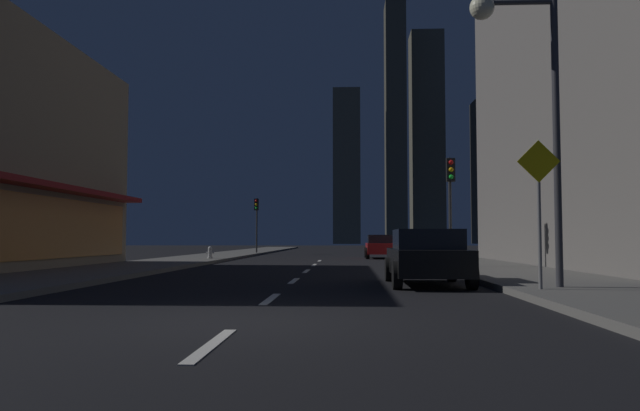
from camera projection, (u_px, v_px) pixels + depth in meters
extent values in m
cube|color=black|center=(325.00, 257.00, 40.72)|extent=(78.00, 136.00, 0.10)
cube|color=#605E59|center=(429.00, 256.00, 40.41)|extent=(4.00, 76.00, 0.15)
cube|color=#605E59|center=(223.00, 255.00, 41.05)|extent=(4.00, 76.00, 0.15)
cube|color=silver|center=(212.00, 345.00, 6.81)|extent=(0.16, 2.20, 0.01)
cube|color=silver|center=(271.00, 299.00, 12.00)|extent=(0.16, 2.20, 0.01)
cube|color=silver|center=(294.00, 281.00, 17.19)|extent=(0.16, 2.20, 0.01)
cube|color=silver|center=(306.00, 271.00, 22.37)|extent=(0.16, 2.20, 0.01)
cube|color=silver|center=(314.00, 265.00, 27.56)|extent=(0.16, 2.20, 0.01)
cube|color=silver|center=(320.00, 261.00, 32.75)|extent=(0.16, 2.20, 0.01)
cube|color=#D88C3F|center=(37.00, 227.00, 20.38)|extent=(0.10, 15.24, 2.20)
cube|color=maroon|center=(49.00, 186.00, 20.44)|extent=(0.90, 15.84, 0.20)
cube|color=#5D5846|center=(347.00, 167.00, 145.42)|extent=(6.52, 6.87, 37.33)
cube|color=#4E4A3A|center=(395.00, 123.00, 150.46)|extent=(5.05, 7.79, 60.46)
cube|color=brown|center=(427.00, 138.00, 158.76)|extent=(8.54, 8.21, 55.80)
cube|color=#3B382C|center=(489.00, 172.00, 148.55)|extent=(7.82, 6.55, 35.24)
cube|color=black|center=(427.00, 262.00, 15.68)|extent=(1.80, 4.20, 0.65)
cube|color=black|center=(427.00, 240.00, 15.51)|extent=(1.64, 2.00, 0.55)
cylinder|color=black|center=(389.00, 269.00, 17.10)|extent=(0.22, 0.68, 0.68)
cylinder|color=black|center=(451.00, 269.00, 17.02)|extent=(0.22, 0.68, 0.68)
cylinder|color=black|center=(397.00, 275.00, 14.31)|extent=(0.22, 0.68, 0.68)
cylinder|color=black|center=(472.00, 275.00, 14.23)|extent=(0.22, 0.68, 0.68)
sphere|color=white|center=(399.00, 257.00, 17.75)|extent=(0.18, 0.18, 0.18)
sphere|color=white|center=(436.00, 257.00, 17.70)|extent=(0.18, 0.18, 0.18)
cube|color=#B21919|center=(381.00, 248.00, 37.18)|extent=(1.80, 4.20, 0.65)
cube|color=black|center=(381.00, 239.00, 37.01)|extent=(1.64, 2.00, 0.55)
cylinder|color=black|center=(366.00, 252.00, 38.60)|extent=(0.22, 0.68, 0.68)
cylinder|color=black|center=(394.00, 252.00, 38.52)|extent=(0.22, 0.68, 0.68)
cylinder|color=black|center=(368.00, 253.00, 35.81)|extent=(0.22, 0.68, 0.68)
cylinder|color=black|center=(397.00, 253.00, 35.73)|extent=(0.22, 0.68, 0.68)
sphere|color=white|center=(371.00, 247.00, 39.25)|extent=(0.18, 0.18, 0.18)
sphere|color=white|center=(388.00, 247.00, 39.20)|extent=(0.18, 0.18, 0.18)
cylinder|color=#B2B2B2|center=(210.00, 253.00, 32.45)|extent=(0.22, 0.22, 0.55)
sphere|color=#B2B2B2|center=(210.00, 248.00, 32.47)|extent=(0.21, 0.21, 0.21)
cylinder|color=#B2B2B2|center=(210.00, 258.00, 32.44)|extent=(0.30, 0.30, 0.06)
cylinder|color=#B2B2B2|center=(207.00, 253.00, 32.46)|extent=(0.10, 0.10, 0.10)
cylinder|color=#B2B2B2|center=(213.00, 253.00, 32.45)|extent=(0.10, 0.10, 0.10)
cylinder|color=#2D2D2D|center=(450.00, 212.00, 23.20)|extent=(0.12, 0.12, 4.20)
cube|color=black|center=(451.00, 170.00, 23.09)|extent=(0.32, 0.24, 0.90)
sphere|color=red|center=(451.00, 162.00, 22.97)|extent=(0.18, 0.18, 0.18)
sphere|color=#F2B20C|center=(451.00, 170.00, 22.96)|extent=(0.18, 0.18, 0.18)
sphere|color=#19D833|center=(451.00, 177.00, 22.94)|extent=(0.18, 0.18, 0.18)
cylinder|color=#2D2D2D|center=(257.00, 225.00, 46.45)|extent=(0.12, 0.12, 4.20)
cube|color=black|center=(256.00, 205.00, 46.34)|extent=(0.32, 0.24, 0.90)
sphere|color=red|center=(256.00, 201.00, 46.23)|extent=(0.18, 0.18, 0.18)
sphere|color=#F2B20C|center=(256.00, 204.00, 46.21)|extent=(0.18, 0.18, 0.18)
sphere|color=#19D833|center=(256.00, 208.00, 46.20)|extent=(0.18, 0.18, 0.18)
cylinder|color=#38383D|center=(557.00, 140.00, 13.37)|extent=(0.16, 0.16, 6.50)
cylinder|color=#38383D|center=(518.00, 2.00, 13.58)|extent=(1.60, 0.12, 0.12)
sphere|color=#FCF7CC|center=(482.00, 7.00, 13.61)|extent=(0.56, 0.56, 0.56)
cylinder|color=slate|center=(540.00, 232.00, 12.70)|extent=(0.08, 0.08, 2.40)
cube|color=yellow|center=(539.00, 161.00, 12.76)|extent=(0.91, 0.03, 0.91)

